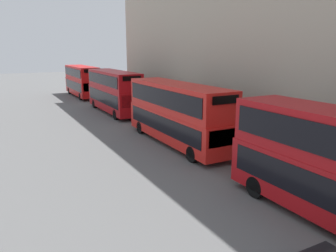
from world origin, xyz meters
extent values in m
cylinder|color=black|center=(0.48, 8.48, 0.50)|extent=(0.30, 1.00, 1.00)
cylinder|color=black|center=(2.73, 8.48, 0.50)|extent=(0.30, 1.00, 1.00)
cube|color=red|center=(1.60, 17.83, 1.36)|extent=(2.55, 11.01, 2.02)
cube|color=red|center=(1.60, 17.83, 3.36)|extent=(2.50, 10.79, 1.98)
cube|color=black|center=(1.60, 17.83, 1.60)|extent=(2.59, 10.13, 1.13)
cube|color=black|center=(1.60, 17.83, 3.46)|extent=(2.59, 10.13, 1.19)
cube|color=black|center=(1.60, 12.36, 1.76)|extent=(2.17, 0.06, 1.01)
cube|color=black|center=(1.60, 12.36, 3.95)|extent=(1.78, 0.06, 0.47)
cylinder|color=black|center=(0.48, 13.93, 0.50)|extent=(0.30, 1.00, 1.00)
cylinder|color=black|center=(2.73, 13.93, 0.50)|extent=(0.30, 1.00, 1.00)
cylinder|color=black|center=(0.48, 21.74, 0.50)|extent=(0.30, 1.00, 1.00)
cylinder|color=black|center=(2.73, 21.74, 0.50)|extent=(0.30, 1.00, 1.00)
cube|color=#A80F14|center=(1.60, 31.41, 1.49)|extent=(2.55, 10.55, 2.28)
cube|color=#A80F14|center=(1.60, 31.41, 3.53)|extent=(2.50, 10.34, 1.79)
cube|color=black|center=(1.60, 31.41, 1.77)|extent=(2.59, 9.71, 1.28)
cube|color=black|center=(1.60, 31.41, 3.62)|extent=(2.59, 9.71, 1.07)
cube|color=black|center=(1.60, 26.16, 1.95)|extent=(2.17, 0.06, 1.14)
cube|color=black|center=(1.60, 26.16, 4.06)|extent=(1.78, 0.06, 0.43)
cylinder|color=black|center=(0.48, 27.73, 0.50)|extent=(0.30, 1.00, 1.00)
cylinder|color=black|center=(2.73, 27.73, 0.50)|extent=(0.30, 1.00, 1.00)
cylinder|color=black|center=(0.48, 35.08, 0.50)|extent=(0.30, 1.00, 1.00)
cylinder|color=black|center=(2.73, 35.08, 0.50)|extent=(0.30, 1.00, 1.00)
cube|color=red|center=(1.60, 45.22, 1.42)|extent=(2.55, 10.23, 2.15)
cube|color=red|center=(1.60, 45.22, 3.40)|extent=(2.50, 10.02, 1.81)
cube|color=black|center=(1.60, 45.22, 1.68)|extent=(2.59, 9.41, 1.20)
cube|color=black|center=(1.60, 45.22, 3.49)|extent=(2.59, 9.41, 1.09)
cube|color=black|center=(1.60, 40.13, 1.85)|extent=(2.17, 0.06, 1.07)
cube|color=black|center=(1.60, 40.13, 3.95)|extent=(1.78, 0.06, 0.43)
cylinder|color=black|center=(0.48, 41.70, 0.50)|extent=(0.30, 1.00, 1.00)
cylinder|color=black|center=(2.73, 41.70, 0.50)|extent=(0.30, 1.00, 1.00)
cylinder|color=black|center=(0.48, 48.73, 0.50)|extent=(0.30, 1.00, 1.00)
cylinder|color=black|center=(2.73, 48.73, 0.50)|extent=(0.30, 1.00, 1.00)
camera|label=1|loc=(-9.71, -1.97, 6.70)|focal=35.00mm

